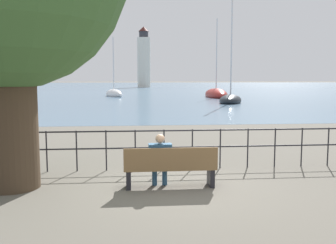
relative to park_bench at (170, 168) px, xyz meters
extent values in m
plane|color=#605B51|center=(0.00, 0.07, -0.44)|extent=(1000.00, 1000.00, 0.00)
cube|color=slate|center=(0.00, 161.13, -0.44)|extent=(600.00, 300.00, 0.01)
cylinder|color=#423323|center=(-3.40, 0.31, 1.01)|extent=(1.13, 1.13, 2.89)
cube|color=brown|center=(0.00, 0.07, -0.02)|extent=(2.01, 0.45, 0.05)
cube|color=brown|center=(0.00, -0.14, 0.23)|extent=(2.01, 0.04, 0.45)
cube|color=black|center=(-0.90, 0.07, -0.24)|extent=(0.10, 0.41, 0.40)
cube|color=black|center=(0.90, 0.07, -0.24)|extent=(0.10, 0.41, 0.40)
cylinder|color=navy|center=(-0.33, 0.22, -0.22)|extent=(0.11, 0.11, 0.45)
cylinder|color=navy|center=(-0.11, 0.22, -0.22)|extent=(0.11, 0.11, 0.45)
cube|color=navy|center=(-0.22, 0.13, 0.06)|extent=(0.42, 0.26, 0.14)
cube|color=navy|center=(-0.22, 0.05, 0.27)|extent=(0.50, 0.24, 0.51)
sphere|color=tan|center=(-0.22, 0.05, 0.63)|extent=(0.20, 0.20, 0.20)
cylinder|color=black|center=(-3.74, 1.69, 0.08)|extent=(0.04, 0.04, 1.05)
cylinder|color=black|center=(-2.99, 1.69, 0.08)|extent=(0.04, 0.04, 1.05)
cylinder|color=black|center=(-2.24, 1.69, 0.08)|extent=(0.04, 0.04, 1.05)
cylinder|color=black|center=(-1.49, 1.69, 0.08)|extent=(0.04, 0.04, 1.05)
cylinder|color=black|center=(-0.75, 1.69, 0.08)|extent=(0.04, 0.04, 1.05)
cylinder|color=black|center=(0.00, 1.69, 0.08)|extent=(0.04, 0.04, 1.05)
cylinder|color=black|center=(0.75, 1.69, 0.08)|extent=(0.04, 0.04, 1.05)
cylinder|color=black|center=(1.49, 1.69, 0.08)|extent=(0.04, 0.04, 1.05)
cylinder|color=black|center=(2.24, 1.69, 0.08)|extent=(0.04, 0.04, 1.05)
cylinder|color=black|center=(2.99, 1.69, 0.08)|extent=(0.04, 0.04, 1.05)
cylinder|color=black|center=(3.74, 1.69, 0.08)|extent=(0.04, 0.04, 1.05)
cylinder|color=black|center=(4.48, 1.69, 0.08)|extent=(0.04, 0.04, 1.05)
cylinder|color=black|center=(0.00, 1.69, 0.58)|extent=(10.46, 0.04, 0.04)
cylinder|color=black|center=(0.00, 1.69, 0.14)|extent=(10.46, 0.04, 0.04)
ellipsoid|color=maroon|center=(10.29, 41.46, -0.10)|extent=(2.92, 9.01, 1.70)
cylinder|color=silver|center=(10.29, 41.46, 5.16)|extent=(0.14, 0.14, 9.50)
ellipsoid|color=silver|center=(-19.27, 47.81, -0.20)|extent=(1.96, 6.43, 1.19)
cylinder|color=silver|center=(-19.27, 47.81, 5.69)|extent=(0.14, 0.14, 11.08)
ellipsoid|color=black|center=(9.00, 29.07, -0.19)|extent=(3.81, 5.57, 1.25)
cylinder|color=silver|center=(9.00, 29.07, 5.75)|extent=(0.14, 0.14, 11.14)
ellipsoid|color=white|center=(-3.46, 45.00, -0.15)|extent=(3.39, 5.65, 1.47)
cylinder|color=silver|center=(-3.46, 45.00, 4.04)|extent=(0.14, 0.14, 7.50)
cylinder|color=silver|center=(2.64, 109.38, 7.17)|extent=(4.01, 4.01, 15.22)
cylinder|color=#2D2D33|center=(2.64, 109.38, 15.71)|extent=(2.81, 2.81, 1.86)
cone|color=#4C1E19|center=(2.64, 109.38, 17.38)|extent=(3.21, 3.21, 1.49)
camera|label=1|loc=(-0.79, -7.89, 1.89)|focal=40.00mm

